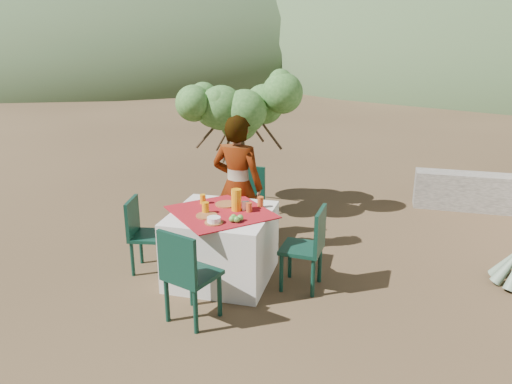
{
  "coord_description": "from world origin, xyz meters",
  "views": [
    {
      "loc": [
        1.8,
        -4.22,
        2.57
      ],
      "look_at": [
        0.48,
        0.81,
        0.87
      ],
      "focal_mm": 35.0,
      "sensor_mm": 36.0,
      "label": 1
    }
  ],
  "objects_px": {
    "chair_right": "(309,245)",
    "person": "(238,187)",
    "shrub_tree": "(244,116)",
    "juice_pitcher": "(236,200)",
    "chair_near": "(186,273)",
    "table": "(222,245)",
    "chair_far": "(246,201)",
    "chair_left": "(142,231)"
  },
  "relations": [
    {
      "from": "chair_far",
      "to": "chair_near",
      "type": "xyz_separation_m",
      "value": [
        0.01,
        -1.98,
        -0.01
      ]
    },
    {
      "from": "chair_right",
      "to": "person",
      "type": "xyz_separation_m",
      "value": [
        -0.95,
        0.64,
        0.35
      ]
    },
    {
      "from": "shrub_tree",
      "to": "juice_pitcher",
      "type": "xyz_separation_m",
      "value": [
        0.47,
        -1.96,
        -0.54
      ]
    },
    {
      "from": "table",
      "to": "juice_pitcher",
      "type": "xyz_separation_m",
      "value": [
        0.15,
        0.07,
        0.5
      ]
    },
    {
      "from": "person",
      "to": "table",
      "type": "bearing_deg",
      "value": 96.75
    },
    {
      "from": "chair_left",
      "to": "chair_right",
      "type": "xyz_separation_m",
      "value": [
        1.83,
        0.05,
        0.03
      ]
    },
    {
      "from": "table",
      "to": "person",
      "type": "bearing_deg",
      "value": 91.06
    },
    {
      "from": "chair_near",
      "to": "chair_right",
      "type": "relative_size",
      "value": 1.04
    },
    {
      "from": "chair_left",
      "to": "chair_right",
      "type": "bearing_deg",
      "value": -98.31
    },
    {
      "from": "chair_near",
      "to": "table",
      "type": "bearing_deg",
      "value": -72.35
    },
    {
      "from": "chair_far",
      "to": "juice_pitcher",
      "type": "xyz_separation_m",
      "value": [
        0.18,
        -1.0,
        0.36
      ]
    },
    {
      "from": "chair_left",
      "to": "chair_right",
      "type": "height_order",
      "value": "chair_right"
    },
    {
      "from": "chair_right",
      "to": "juice_pitcher",
      "type": "distance_m",
      "value": 0.88
    },
    {
      "from": "table",
      "to": "shrub_tree",
      "type": "xyz_separation_m",
      "value": [
        -0.33,
        2.03,
        1.04
      ]
    },
    {
      "from": "person",
      "to": "shrub_tree",
      "type": "distance_m",
      "value": 1.54
    },
    {
      "from": "chair_right",
      "to": "person",
      "type": "distance_m",
      "value": 1.2
    },
    {
      "from": "chair_far",
      "to": "person",
      "type": "xyz_separation_m",
      "value": [
        0.02,
        -0.42,
        0.31
      ]
    },
    {
      "from": "table",
      "to": "chair_left",
      "type": "xyz_separation_m",
      "value": [
        -0.9,
        -0.05,
        0.08
      ]
    },
    {
      "from": "chair_near",
      "to": "chair_right",
      "type": "height_order",
      "value": "chair_near"
    },
    {
      "from": "shrub_tree",
      "to": "chair_far",
      "type": "bearing_deg",
      "value": -73.02
    },
    {
      "from": "table",
      "to": "chair_far",
      "type": "xyz_separation_m",
      "value": [
        -0.03,
        1.07,
        0.14
      ]
    },
    {
      "from": "chair_near",
      "to": "shrub_tree",
      "type": "height_order",
      "value": "shrub_tree"
    },
    {
      "from": "table",
      "to": "person",
      "type": "relative_size",
      "value": 0.78
    },
    {
      "from": "person",
      "to": "chair_left",
      "type": "bearing_deg",
      "value": 43.73
    },
    {
      "from": "chair_near",
      "to": "shrub_tree",
      "type": "relative_size",
      "value": 0.51
    },
    {
      "from": "chair_left",
      "to": "juice_pitcher",
      "type": "xyz_separation_m",
      "value": [
        1.05,
        0.12,
        0.42
      ]
    },
    {
      "from": "chair_left",
      "to": "shrub_tree",
      "type": "bearing_deg",
      "value": -25.27
    },
    {
      "from": "person",
      "to": "juice_pitcher",
      "type": "distance_m",
      "value": 0.6
    },
    {
      "from": "chair_left",
      "to": "juice_pitcher",
      "type": "distance_m",
      "value": 1.13
    },
    {
      "from": "chair_far",
      "to": "chair_near",
      "type": "bearing_deg",
      "value": -90.16
    },
    {
      "from": "table",
      "to": "juice_pitcher",
      "type": "height_order",
      "value": "juice_pitcher"
    },
    {
      "from": "person",
      "to": "chair_near",
      "type": "bearing_deg",
      "value": 95.24
    },
    {
      "from": "shrub_tree",
      "to": "chair_left",
      "type": "bearing_deg",
      "value": -105.38
    },
    {
      "from": "chair_far",
      "to": "person",
      "type": "distance_m",
      "value": 0.53
    },
    {
      "from": "chair_left",
      "to": "chair_far",
      "type": "bearing_deg",
      "value": -47.71
    },
    {
      "from": "chair_right",
      "to": "chair_left",
      "type": "bearing_deg",
      "value": -84.14
    },
    {
      "from": "table",
      "to": "chair_far",
      "type": "distance_m",
      "value": 1.08
    },
    {
      "from": "shrub_tree",
      "to": "juice_pitcher",
      "type": "bearing_deg",
      "value": -76.38
    },
    {
      "from": "table",
      "to": "chair_right",
      "type": "relative_size",
      "value": 1.48
    },
    {
      "from": "chair_right",
      "to": "shrub_tree",
      "type": "height_order",
      "value": "shrub_tree"
    },
    {
      "from": "person",
      "to": "chair_far",
      "type": "bearing_deg",
      "value": -81.38
    },
    {
      "from": "chair_far",
      "to": "chair_near",
      "type": "relative_size",
      "value": 1.03
    }
  ]
}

